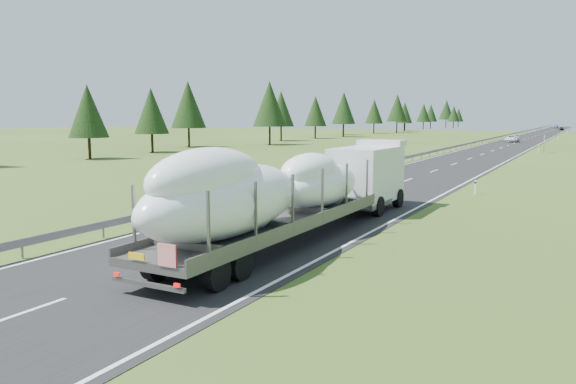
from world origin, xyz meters
The scene contains 10 objects.
ground centered at (0.00, 0.00, 0.00)m, with size 400.00×400.00×0.00m, color #364E1A.
road_surface centered at (0.00, 100.00, 0.01)m, with size 10.00×400.00×0.02m, color black.
guardrail centered at (-5.30, 99.94, 0.60)m, with size 0.10×400.00×0.76m.
marker_posts centered at (6.50, 155.00, 0.54)m, with size 0.13×350.08×1.00m.
highway_sign centered at (7.20, 80.00, 1.81)m, with size 0.08×0.90×2.60m.
tree_line_left centered at (-43.92, 120.67, 6.77)m, with size 15.31×294.23×12.45m.
boat_truck centered at (2.24, 11.80, 2.29)m, with size 2.96×21.21×4.31m.
distant_van centered at (-1.03, 112.91, 0.74)m, with size 2.44×5.29×1.47m, color white.
distant_car_dark centered at (3.10, 219.84, 0.64)m, with size 1.52×3.77×1.29m, color black.
distant_car_blue centered at (-0.43, 254.14, 0.71)m, with size 1.50×4.30×1.42m, color #1B214C.
Camera 1 is at (13.30, -9.34, 5.33)m, focal length 35.00 mm.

